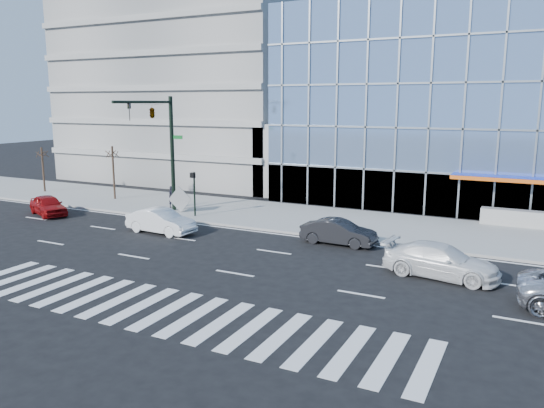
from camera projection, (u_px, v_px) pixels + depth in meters
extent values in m
plane|color=black|center=(274.00, 252.00, 27.84)|extent=(160.00, 160.00, 0.00)
cube|color=gray|center=(328.00, 221.00, 34.84)|extent=(120.00, 8.00, 0.15)
cube|color=gray|center=(217.00, 81.00, 57.61)|extent=(24.00, 24.00, 20.00)
cube|color=gray|center=(305.00, 158.00, 45.71)|extent=(6.00, 8.00, 6.00)
cube|color=gray|center=(299.00, 13.00, 97.96)|extent=(14.00, 14.00, 48.00)
cylinder|color=black|center=(172.00, 154.00, 37.19)|extent=(0.28, 0.28, 8.00)
cylinder|color=black|center=(144.00, 102.00, 34.06)|extent=(0.18, 5.60, 0.18)
imported|color=black|center=(129.00, 112.00, 32.95)|extent=(0.18, 0.22, 1.10)
imported|color=black|center=(152.00, 111.00, 34.88)|extent=(0.48, 2.24, 0.90)
cube|color=#0C591E|center=(177.00, 137.00, 36.77)|extent=(0.90, 0.05, 0.25)
cylinder|color=black|center=(195.00, 194.00, 35.68)|extent=(0.12, 0.12, 3.00)
cube|color=black|center=(193.00, 175.00, 35.30)|extent=(0.30, 0.25, 0.35)
cylinder|color=#332319|center=(114.00, 173.00, 41.97)|extent=(0.16, 0.16, 4.20)
ellipsoid|color=#332319|center=(112.00, 151.00, 41.65)|extent=(1.10, 1.10, 0.90)
cylinder|color=#332319|center=(43.00, 170.00, 45.56)|extent=(0.16, 0.16, 3.80)
ellipsoid|color=#332319|center=(42.00, 152.00, 45.27)|extent=(1.10, 1.10, 0.90)
imported|color=white|center=(441.00, 261.00, 23.72)|extent=(5.32, 2.64, 1.49)
imported|color=white|center=(161.00, 221.00, 31.76)|extent=(4.50, 1.79, 1.45)
imported|color=black|center=(339.00, 232.00, 29.23)|extent=(4.21, 1.56, 1.37)
imported|color=maroon|center=(48.00, 205.00, 36.82)|extent=(4.38, 3.12, 1.38)
imported|color=black|center=(172.00, 197.00, 38.69)|extent=(0.53, 0.66, 1.57)
cube|color=gray|center=(180.00, 199.00, 37.02)|extent=(1.83, 0.24, 1.83)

